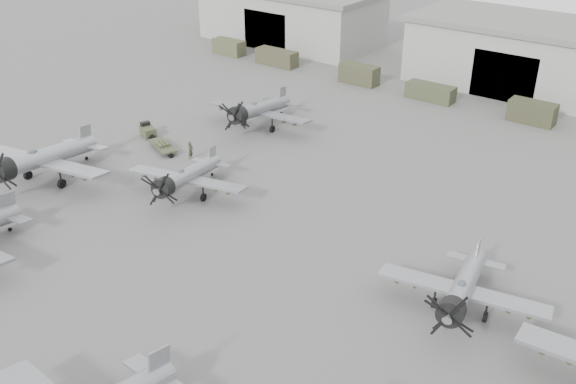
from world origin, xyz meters
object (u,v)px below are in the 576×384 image
aircraft_mid_0 (39,159)px  aircraft_mid_2 (462,289)px  aircraft_mid_1 (185,177)px  tug_trailer (153,137)px  aircraft_far_0 (257,110)px  ground_crew (191,151)px

aircraft_mid_0 → aircraft_mid_2: aircraft_mid_0 is taller
aircraft_mid_1 → tug_trailer: aircraft_mid_1 is taller
tug_trailer → aircraft_far_0: bearing=76.1°
aircraft_mid_1 → tug_trailer: size_ratio=1.53×
aircraft_far_0 → ground_crew: 10.30m
aircraft_far_0 → aircraft_mid_0: bearing=-115.4°
aircraft_mid_0 → aircraft_far_0: bearing=60.1°
aircraft_far_0 → tug_trailer: bearing=-132.5°
aircraft_far_0 → tug_trailer: 11.66m
aircraft_mid_0 → aircraft_mid_2: size_ratio=1.22×
aircraft_mid_1 → aircraft_mid_2: aircraft_mid_2 is taller
aircraft_mid_1 → aircraft_far_0: bearing=93.2°
aircraft_mid_2 → tug_trailer: bearing=157.5°
aircraft_mid_1 → aircraft_far_0: aircraft_far_0 is taller
aircraft_mid_2 → aircraft_far_0: 36.01m
aircraft_mid_1 → tug_trailer: (-11.92, 6.92, -1.51)m
aircraft_mid_2 → ground_crew: size_ratio=5.98×
aircraft_mid_1 → tug_trailer: bearing=135.2°
aircraft_mid_0 → tug_trailer: size_ratio=1.87×
aircraft_mid_0 → aircraft_mid_1: (12.62, 6.17, -0.46)m
aircraft_mid_2 → aircraft_far_0: aircraft_far_0 is taller
aircraft_mid_1 → aircraft_mid_0: bearing=-168.6°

